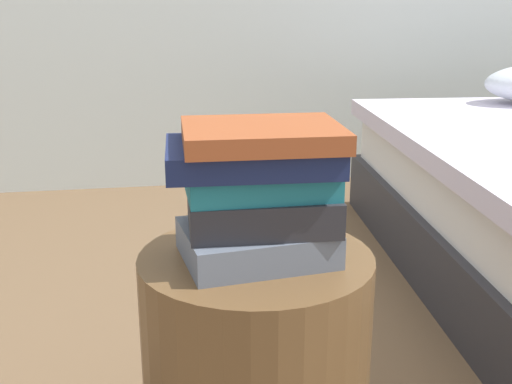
{
  "coord_description": "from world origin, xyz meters",
  "views": [
    {
      "loc": [
        -0.16,
        -1.02,
        0.87
      ],
      "look_at": [
        0.0,
        0.0,
        0.56
      ],
      "focal_mm": 45.14,
      "sensor_mm": 36.0,
      "label": 1
    }
  ],
  "objects_px": {
    "book_slate": "(258,242)",
    "book_rust": "(262,135)",
    "book_teal": "(259,180)",
    "side_table": "(256,367)",
    "book_charcoal": "(262,210)",
    "book_navy": "(252,156)"
  },
  "relations": [
    {
      "from": "book_slate",
      "to": "book_rust",
      "type": "bearing_deg",
      "value": -23.52
    },
    {
      "from": "book_slate",
      "to": "book_teal",
      "type": "height_order",
      "value": "book_teal"
    },
    {
      "from": "book_teal",
      "to": "book_rust",
      "type": "xyz_separation_m",
      "value": [
        0.0,
        -0.01,
        0.08
      ]
    },
    {
      "from": "side_table",
      "to": "book_slate",
      "type": "bearing_deg",
      "value": -70.08
    },
    {
      "from": "book_slate",
      "to": "book_charcoal",
      "type": "bearing_deg",
      "value": -18.32
    },
    {
      "from": "book_charcoal",
      "to": "book_rust",
      "type": "bearing_deg",
      "value": -138.7
    },
    {
      "from": "book_charcoal",
      "to": "book_navy",
      "type": "bearing_deg",
      "value": 151.85
    },
    {
      "from": "book_navy",
      "to": "book_rust",
      "type": "distance_m",
      "value": 0.04
    },
    {
      "from": "book_charcoal",
      "to": "book_rust",
      "type": "relative_size",
      "value": 0.96
    },
    {
      "from": "side_table",
      "to": "book_teal",
      "type": "bearing_deg",
      "value": 15.86
    },
    {
      "from": "side_table",
      "to": "book_rust",
      "type": "bearing_deg",
      "value": -47.2
    },
    {
      "from": "book_navy",
      "to": "book_rust",
      "type": "height_order",
      "value": "book_rust"
    },
    {
      "from": "book_teal",
      "to": "side_table",
      "type": "bearing_deg",
      "value": -165.21
    },
    {
      "from": "book_rust",
      "to": "book_teal",
      "type": "bearing_deg",
      "value": 105.35
    },
    {
      "from": "book_teal",
      "to": "book_charcoal",
      "type": "bearing_deg",
      "value": -73.75
    },
    {
      "from": "side_table",
      "to": "book_slate",
      "type": "relative_size",
      "value": 1.78
    },
    {
      "from": "book_charcoal",
      "to": "book_navy",
      "type": "distance_m",
      "value": 0.09
    },
    {
      "from": "book_charcoal",
      "to": "book_navy",
      "type": "relative_size",
      "value": 0.88
    },
    {
      "from": "book_slate",
      "to": "book_teal",
      "type": "bearing_deg",
      "value": 63.7
    },
    {
      "from": "book_slate",
      "to": "book_navy",
      "type": "height_order",
      "value": "book_navy"
    },
    {
      "from": "book_charcoal",
      "to": "book_teal",
      "type": "relative_size",
      "value": 1.01
    },
    {
      "from": "book_charcoal",
      "to": "book_navy",
      "type": "height_order",
      "value": "book_navy"
    }
  ]
}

